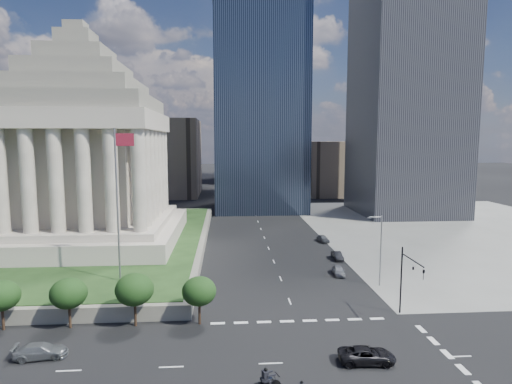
{
  "coord_description": "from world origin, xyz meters",
  "views": [
    {
      "loc": [
        -7.93,
        -31.77,
        20.25
      ],
      "look_at": [
        -4.45,
        17.76,
        14.3
      ],
      "focal_mm": 30.0,
      "sensor_mm": 36.0,
      "label": 1
    }
  ],
  "objects": [
    {
      "name": "sidewalk_ne",
      "position": [
        46.0,
        60.0,
        0.01
      ],
      "size": [
        68.0,
        90.0,
        0.03
      ],
      "primitive_type": "cube",
      "color": "slate",
      "rests_on": "ground"
    },
    {
      "name": "suv_grey",
      "position": [
        -25.4,
        7.52,
        0.7
      ],
      "size": [
        5.0,
        2.51,
        1.39
      ],
      "primitive_type": "imported",
      "rotation": [
        0.0,
        0.0,
        1.69
      ],
      "color": "#56595D",
      "rests_on": "ground"
    },
    {
      "name": "parked_sedan_mid",
      "position": [
        11.0,
        38.47,
        0.65
      ],
      "size": [
        1.4,
        3.95,
        1.3
      ],
      "primitive_type": "imported",
      "rotation": [
        0.0,
        0.0,
        -0.01
      ],
      "color": "black",
      "rests_on": "ground"
    },
    {
      "name": "plaza_terrace",
      "position": [
        -45.0,
        50.0,
        0.9
      ],
      "size": [
        66.0,
        70.0,
        1.8
      ],
      "primitive_type": "cube",
      "color": "slate",
      "rests_on": "ground"
    },
    {
      "name": "war_memorial",
      "position": [
        -34.0,
        48.0,
        21.4
      ],
      "size": [
        34.0,
        34.0,
        39.0
      ],
      "primitive_type": null,
      "color": "gray",
      "rests_on": "plaza_lawn"
    },
    {
      "name": "ground",
      "position": [
        0.0,
        100.0,
        0.0
      ],
      "size": [
        500.0,
        500.0,
        0.0
      ],
      "primitive_type": "plane",
      "color": "black",
      "rests_on": "ground"
    },
    {
      "name": "traffic_signal_ne",
      "position": [
        12.5,
        13.7,
        5.25
      ],
      "size": [
        0.3,
        5.74,
        8.0
      ],
      "color": "black",
      "rests_on": "ground"
    },
    {
      "name": "building_filler_nw",
      "position": [
        -30.0,
        130.0,
        14.0
      ],
      "size": [
        24.0,
        30.0,
        28.0
      ],
      "primitive_type": "cube",
      "color": "brown",
      "rests_on": "ground"
    },
    {
      "name": "plaza_lawn",
      "position": [
        -45.0,
        50.0,
        1.85
      ],
      "size": [
        64.0,
        68.0,
        0.1
      ],
      "primitive_type": "cube",
      "color": "#1A3214",
      "rests_on": "plaza_terrace"
    },
    {
      "name": "flagpole",
      "position": [
        -21.83,
        24.0,
        13.11
      ],
      "size": [
        2.52,
        0.24,
        20.0
      ],
      "color": "slate",
      "rests_on": "plaza_lawn"
    },
    {
      "name": "motorcycle_trail",
      "position": [
        -4.99,
        0.43,
        1.08
      ],
      "size": [
        3.0,
        1.69,
        2.16
      ],
      "primitive_type": null,
      "rotation": [
        0.0,
        0.0,
        0.33
      ],
      "color": "black",
      "rests_on": "ground"
    },
    {
      "name": "parked_sedan_far",
      "position": [
        11.5,
        51.42,
        0.68
      ],
      "size": [
        4.16,
        2.14,
        1.35
      ],
      "primitive_type": "imported",
      "rotation": [
        0.0,
        0.0,
        0.14
      ],
      "color": "#505357",
      "rests_on": "ground"
    },
    {
      "name": "parked_sedan_near",
      "position": [
        9.0,
        30.16,
        0.67
      ],
      "size": [
        1.88,
        4.05,
        1.34
      ],
      "primitive_type": "imported",
      "rotation": [
        0.0,
        0.0,
        -0.08
      ],
      "color": "gray",
      "rests_on": "ground"
    },
    {
      "name": "pickup_truck",
      "position": [
        4.83,
        4.52,
        0.72
      ],
      "size": [
        2.76,
        5.36,
        1.45
      ],
      "primitive_type": "imported",
      "rotation": [
        0.0,
        0.0,
        1.5
      ],
      "color": "black",
      "rests_on": "ground"
    },
    {
      "name": "midrise_glass",
      "position": [
        2.0,
        95.0,
        30.0
      ],
      "size": [
        26.0,
        26.0,
        60.0
      ],
      "primitive_type": "cube",
      "color": "black",
      "rests_on": "ground"
    },
    {
      "name": "highrise_ne",
      "position": [
        42.0,
        85.0,
        50.0
      ],
      "size": [
        26.0,
        28.0,
        100.0
      ],
      "primitive_type": "cube",
      "color": "black",
      "rests_on": "ground"
    },
    {
      "name": "building_filler_ne",
      "position": [
        32.0,
        130.0,
        10.0
      ],
      "size": [
        20.0,
        30.0,
        20.0
      ],
      "primitive_type": "cube",
      "color": "brown",
      "rests_on": "ground"
    },
    {
      "name": "street_lamp_north",
      "position": [
        13.33,
        25.0,
        5.66
      ],
      "size": [
        2.13,
        0.22,
        10.0
      ],
      "color": "slate",
      "rests_on": "ground"
    }
  ]
}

